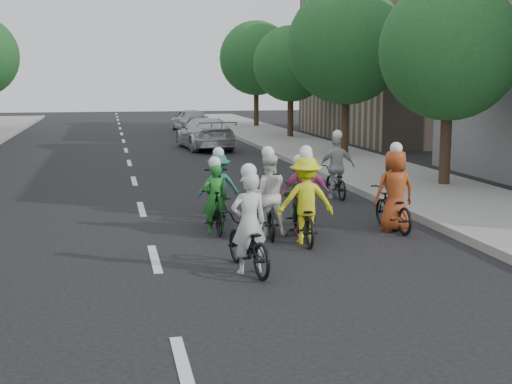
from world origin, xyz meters
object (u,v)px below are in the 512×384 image
object	(u,v)px
cyclist_3	(305,202)
follow_car_trail	(190,120)
cyclist_4	(394,200)
follow_car_lead	(205,134)
cyclist_7	(218,190)
cyclist_2	(305,208)
cyclist_1	(298,201)
cyclist_0	(248,237)
cyclist_8	(336,175)
cyclist_5	(215,206)
cyclist_6	(267,204)

from	to	relation	value
cyclist_3	follow_car_trail	size ratio (longest dim) A/B	0.45
cyclist_4	follow_car_lead	bearing A→B (deg)	-87.55
cyclist_7	follow_car_trail	bearing A→B (deg)	-93.78
cyclist_2	cyclist_7	size ratio (longest dim) A/B	0.97
cyclist_4	cyclist_1	bearing A→B (deg)	-15.42
cyclist_0	cyclist_8	bearing A→B (deg)	-128.45
cyclist_7	follow_car_lead	distance (m)	16.37
cyclist_5	cyclist_6	xyz separation A→B (m)	(1.02, -0.44, 0.09)
cyclist_7	cyclist_1	bearing A→B (deg)	130.87
cyclist_1	follow_car_trail	world-z (taller)	cyclist_1
follow_car_lead	follow_car_trail	xyz separation A→B (m)	(0.65, 11.90, -0.01)
cyclist_0	cyclist_4	xyz separation A→B (m)	(3.61, 2.57, 0.07)
cyclist_2	cyclist_5	distance (m)	2.03
cyclist_6	cyclist_8	bearing A→B (deg)	-119.91
cyclist_0	follow_car_trail	bearing A→B (deg)	-104.50
cyclist_3	follow_car_lead	xyz separation A→B (m)	(0.42, 18.47, 0.03)
cyclist_4	follow_car_lead	distance (m)	18.51
cyclist_1	cyclist_6	size ratio (longest dim) A/B	0.94
cyclist_5	cyclist_6	distance (m)	1.11
cyclist_5	follow_car_lead	distance (m)	18.04
cyclist_6	cyclist_1	bearing A→B (deg)	-150.24
cyclist_2	cyclist_7	bearing A→B (deg)	-61.15
cyclist_1	follow_car_trail	distance (m)	29.90
cyclist_1	cyclist_2	xyz separation A→B (m)	(-0.17, -1.17, 0.07)
cyclist_2	cyclist_1	bearing A→B (deg)	-92.86
cyclist_3	cyclist_8	distance (m)	4.74
cyclist_3	cyclist_6	distance (m)	0.77
cyclist_5	cyclist_7	xyz separation A→B (m)	(0.33, 1.64, 0.09)
follow_car_lead	cyclist_1	bearing A→B (deg)	83.03
cyclist_1	cyclist_8	world-z (taller)	cyclist_8
cyclist_5	follow_car_trail	xyz separation A→B (m)	(2.84, 29.80, 0.14)
cyclist_0	cyclist_3	xyz separation A→B (m)	(1.68, 2.55, 0.10)
follow_car_lead	cyclist_0	bearing A→B (deg)	78.73
cyclist_3	cyclist_8	xyz separation A→B (m)	(2.06, 4.27, -0.05)
cyclist_1	follow_car_lead	distance (m)	17.99
cyclist_5	follow_car_lead	world-z (taller)	cyclist_5
cyclist_0	cyclist_5	distance (m)	3.12
cyclist_1	cyclist_7	xyz separation A→B (m)	(-1.43, 1.73, 0.03)
cyclist_5	cyclist_6	world-z (taller)	cyclist_6
cyclist_6	follow_car_lead	xyz separation A→B (m)	(1.17, 18.34, 0.06)
cyclist_5	cyclist_7	distance (m)	1.68
cyclist_2	cyclist_5	world-z (taller)	cyclist_2
cyclist_7	follow_car_lead	bearing A→B (deg)	-95.22
cyclist_2	cyclist_6	bearing A→B (deg)	-50.00
cyclist_3	follow_car_trail	distance (m)	30.39
cyclist_4	cyclist_3	bearing A→B (deg)	-1.47
cyclist_3	follow_car_lead	size ratio (longest dim) A/B	0.38
cyclist_4	cyclist_0	bearing A→B (deg)	33.21
cyclist_4	cyclist_7	world-z (taller)	cyclist_4
cyclist_3	cyclist_7	bearing A→B (deg)	-53.91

